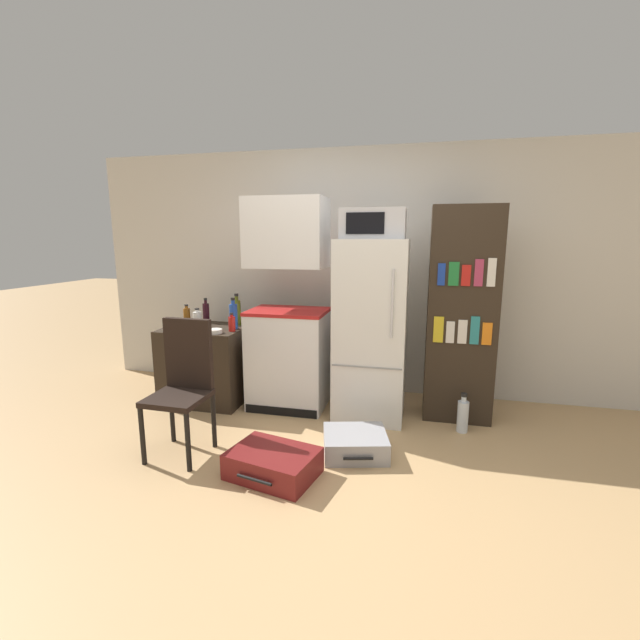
{
  "coord_description": "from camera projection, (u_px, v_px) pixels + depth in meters",
  "views": [
    {
      "loc": [
        0.5,
        -2.42,
        1.61
      ],
      "look_at": [
        -0.27,
        0.85,
        0.95
      ],
      "focal_mm": 24.0,
      "sensor_mm": 36.0,
      "label": 1
    }
  ],
  "objects": [
    {
      "name": "ground_plane",
      "position": [
        331.0,
        493.0,
        2.73
      ],
      "size": [
        24.0,
        24.0,
        0.0
      ],
      "primitive_type": "plane",
      "color": "tan"
    },
    {
      "name": "wall_back",
      "position": [
        391.0,
        274.0,
        4.36
      ],
      "size": [
        6.4,
        0.1,
        2.48
      ],
      "color": "beige",
      "rests_on": "ground_plane"
    },
    {
      "name": "side_table",
      "position": [
        207.0,
        364.0,
        4.23
      ],
      "size": [
        0.78,
        0.62,
        0.74
      ],
      "color": "#2D2319",
      "rests_on": "ground_plane"
    },
    {
      "name": "kitchen_hutch",
      "position": [
        288.0,
        315.0,
        3.99
      ],
      "size": [
        0.72,
        0.54,
        1.95
      ],
      "color": "white",
      "rests_on": "ground_plane"
    },
    {
      "name": "refrigerator",
      "position": [
        371.0,
        330.0,
        3.8
      ],
      "size": [
        0.61,
        0.62,
        1.59
      ],
      "color": "silver",
      "rests_on": "ground_plane"
    },
    {
      "name": "microwave",
      "position": [
        374.0,
        224.0,
        3.62
      ],
      "size": [
        0.54,
        0.38,
        0.25
      ],
      "color": "#B7B7BC",
      "rests_on": "refrigerator"
    },
    {
      "name": "bookshelf",
      "position": [
        461.0,
        316.0,
        3.72
      ],
      "size": [
        0.58,
        0.36,
        1.87
      ],
      "color": "#2D2319",
      "rests_on": "ground_plane"
    },
    {
      "name": "bottle_blue_soda",
      "position": [
        233.0,
        316.0,
        4.08
      ],
      "size": [
        0.08,
        0.08,
        0.3
      ],
      "color": "#1E47A3",
      "rests_on": "side_table"
    },
    {
      "name": "bottle_wine_dark",
      "position": [
        206.0,
        312.0,
        4.38
      ],
      "size": [
        0.07,
        0.07,
        0.25
      ],
      "color": "black",
      "rests_on": "side_table"
    },
    {
      "name": "bottle_amber_beer",
      "position": [
        187.0,
        315.0,
        4.41
      ],
      "size": [
        0.07,
        0.07,
        0.18
      ],
      "color": "brown",
      "rests_on": "side_table"
    },
    {
      "name": "bottle_ketchup_red",
      "position": [
        232.0,
        324.0,
        3.98
      ],
      "size": [
        0.06,
        0.06,
        0.17
      ],
      "color": "#AD1914",
      "rests_on": "side_table"
    },
    {
      "name": "bottle_olive_oil",
      "position": [
        237.0,
        312.0,
        4.24
      ],
      "size": [
        0.08,
        0.08,
        0.32
      ],
      "color": "#566619",
      "rests_on": "side_table"
    },
    {
      "name": "bottle_milk_white",
      "position": [
        197.0,
        318.0,
        4.22
      ],
      "size": [
        0.08,
        0.08,
        0.18
      ],
      "color": "white",
      "rests_on": "side_table"
    },
    {
      "name": "bowl",
      "position": [
        215.0,
        331.0,
        3.9
      ],
      "size": [
        0.14,
        0.14,
        0.04
      ],
      "color": "silver",
      "rests_on": "side_table"
    },
    {
      "name": "chair",
      "position": [
        184.0,
        377.0,
        3.19
      ],
      "size": [
        0.41,
        0.41,
        1.01
      ],
      "rotation": [
        0.0,
        0.0,
        -0.02
      ],
      "color": "black",
      "rests_on": "ground_plane"
    },
    {
      "name": "suitcase_large_flat",
      "position": [
        273.0,
        463.0,
        2.91
      ],
      "size": [
        0.65,
        0.53,
        0.18
      ],
      "rotation": [
        0.0,
        0.0,
        -0.22
      ],
      "color": "maroon",
      "rests_on": "ground_plane"
    },
    {
      "name": "suitcase_small_flat",
      "position": [
        355.0,
        443.0,
        3.21
      ],
      "size": [
        0.55,
        0.51,
        0.16
      ],
      "rotation": [
        0.0,
        0.0,
        0.25
      ],
      "color": "#99999E",
      "rests_on": "ground_plane"
    },
    {
      "name": "water_bottle_front",
      "position": [
        463.0,
        416.0,
        3.56
      ],
      "size": [
        0.09,
        0.09,
        0.34
      ],
      "color": "silver",
      "rests_on": "ground_plane"
    }
  ]
}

